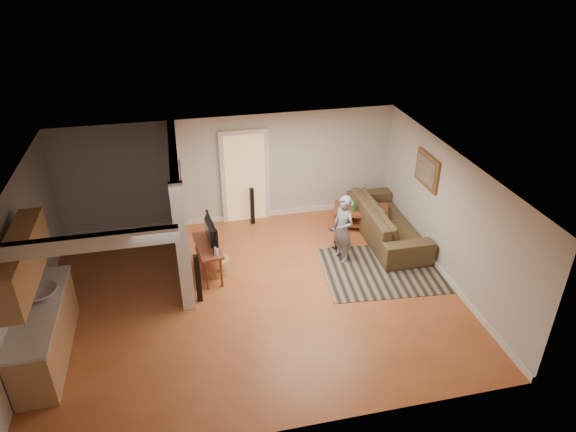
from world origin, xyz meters
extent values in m
plane|color=#9B4E27|center=(0.00, 0.00, 0.00)|extent=(7.50, 7.50, 0.00)
cube|color=beige|center=(0.00, 3.00, 1.25)|extent=(7.50, 0.04, 2.50)
cube|color=beige|center=(-3.75, 0.00, 1.25)|extent=(0.04, 6.00, 2.50)
cube|color=beige|center=(3.75, 0.00, 1.25)|extent=(0.04, 6.00, 2.50)
cube|color=white|center=(0.00, 0.00, 2.50)|extent=(7.50, 6.00, 0.04)
cube|color=beige|center=(-1.20, 1.45, 1.25)|extent=(0.15, 3.10, 2.50)
cube|color=white|center=(-1.20, -0.10, 1.25)|extent=(0.22, 0.10, 2.50)
cube|color=white|center=(0.00, 2.97, 0.06)|extent=(7.50, 0.04, 0.12)
cube|color=white|center=(3.72, 0.00, 0.06)|extent=(0.04, 6.00, 0.12)
cube|color=#D8B272|center=(0.30, 2.94, 1.05)|extent=(0.90, 0.06, 2.10)
cube|color=tan|center=(-3.43, -0.80, 0.45)|extent=(0.60, 2.20, 0.90)
cube|color=beige|center=(-3.43, -0.80, 0.92)|extent=(0.64, 2.24, 0.05)
cube|color=tan|center=(-3.45, -0.80, 1.80)|extent=(0.35, 2.00, 0.70)
imported|color=silver|center=(-3.43, -0.50, 0.94)|extent=(0.54, 0.54, 0.19)
cube|color=black|center=(-1.11, 0.80, 1.85)|extent=(0.03, 0.40, 0.34)
cube|color=black|center=(-1.11, 1.30, 1.85)|extent=(0.03, 0.40, 0.34)
cube|color=black|center=(-1.11, 1.80, 1.85)|extent=(0.03, 0.40, 0.34)
cube|color=brown|center=(3.71, 1.00, 1.75)|extent=(0.04, 0.90, 0.68)
cube|color=black|center=(2.71, 0.25, 0.01)|extent=(2.70, 2.07, 0.01)
imported|color=#4F4227|center=(3.19, 1.47, 0.00)|extent=(1.09, 2.68, 0.78)
cube|color=#5F2516|center=(2.77, 2.00, 0.44)|extent=(1.37, 1.08, 0.06)
cube|color=silver|center=(2.77, 2.00, 0.45)|extent=(0.85, 0.66, 0.02)
cube|color=#5F2516|center=(2.77, 2.00, 0.15)|extent=(1.24, 0.95, 0.03)
cube|color=#5F2516|center=(2.18, 1.92, 0.22)|extent=(0.09, 0.09, 0.44)
cube|color=#5F2516|center=(3.17, 1.55, 0.22)|extent=(0.09, 0.09, 0.44)
cube|color=#5F2516|center=(2.37, 2.45, 0.22)|extent=(0.09, 0.09, 0.44)
cube|color=#5F2516|center=(3.37, 2.08, 0.22)|extent=(0.09, 0.09, 0.44)
imported|color=navy|center=(3.05, 2.02, 0.47)|extent=(0.26, 0.26, 0.21)
cylinder|color=#166223|center=(2.58, 1.91, 0.59)|extent=(0.07, 0.07, 0.24)
imported|color=#998C4C|center=(2.51, 2.29, 0.47)|extent=(0.23, 0.29, 0.03)
imported|color=#66594C|center=(2.80, 1.78, 0.47)|extent=(0.33, 0.36, 0.02)
cube|color=#5F2516|center=(-0.75, 0.87, 0.67)|extent=(0.54, 1.14, 0.05)
cube|color=#5F2516|center=(-0.75, 0.87, 0.37)|extent=(0.49, 1.05, 0.03)
cylinder|color=#5F2516|center=(-0.83, 0.38, 0.34)|extent=(0.05, 0.05, 0.68)
cylinder|color=#5F2516|center=(-0.94, 1.33, 0.34)|extent=(0.05, 0.05, 0.68)
cylinder|color=#5F2516|center=(-0.56, 0.42, 0.34)|extent=(0.05, 0.05, 0.68)
cylinder|color=#5F2516|center=(-0.67, 1.36, 0.34)|extent=(0.05, 0.05, 0.68)
imported|color=black|center=(-0.73, 0.88, 0.69)|extent=(0.22, 0.90, 0.51)
cylinder|color=white|center=(-0.61, 0.47, 0.78)|extent=(0.09, 0.09, 0.17)
cube|color=black|center=(-1.00, 0.09, 0.49)|extent=(0.10, 0.10, 0.97)
cube|color=black|center=(0.40, 2.70, 0.45)|extent=(0.10, 0.10, 0.90)
cylinder|color=#A08145|center=(-0.60, 0.91, 0.16)|extent=(0.50, 0.50, 0.32)
sphere|color=red|center=(-0.54, 0.95, 0.32)|extent=(0.15, 0.15, 0.15)
sphere|color=gold|center=(-0.68, 0.93, 0.34)|extent=(0.15, 0.15, 0.15)
sphere|color=#238D34|center=(-0.60, 0.84, 0.37)|extent=(0.15, 0.15, 0.15)
imported|color=gray|center=(1.95, 0.83, 0.00)|extent=(0.53, 0.62, 1.43)
imported|color=#222145|center=(1.99, 1.25, 0.00)|extent=(0.48, 0.41, 0.87)
camera|label=1|loc=(-1.06, -7.58, 5.92)|focal=32.00mm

